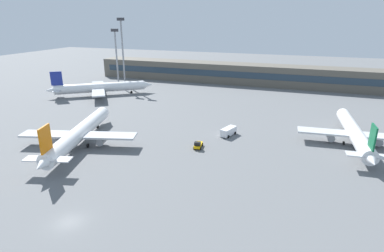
% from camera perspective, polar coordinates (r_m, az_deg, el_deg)
% --- Properties ---
extents(ground_plane, '(400.00, 400.00, 0.00)m').
position_cam_1_polar(ground_plane, '(83.57, -3.56, -1.53)').
color(ground_plane, slate).
extents(terminal_building, '(133.66, 12.13, 9.00)m').
position_cam_1_polar(terminal_building, '(150.47, 7.54, 9.43)').
color(terminal_building, '#5B564C').
rests_on(terminal_building, ground_plane).
extents(airplane_near, '(27.74, 39.03, 9.84)m').
position_cam_1_polar(airplane_near, '(80.95, -19.54, -1.07)').
color(airplane_near, white).
rests_on(airplane_near, ground_plane).
extents(airplane_mid, '(26.47, 37.88, 9.35)m').
position_cam_1_polar(airplane_mid, '(86.57, 27.21, -0.95)').
color(airplane_mid, white).
rests_on(airplane_mid, ground_plane).
extents(airplane_far, '(34.72, 27.52, 10.11)m').
position_cam_1_polar(airplane_far, '(130.09, -16.09, 6.70)').
color(airplane_far, white).
rests_on(airplane_far, ground_plane).
extents(baggage_tug_yellow, '(2.16, 3.75, 1.75)m').
position_cam_1_polar(baggage_tug_yellow, '(74.66, 1.10, -3.42)').
color(baggage_tug_yellow, '#F2B20C').
rests_on(baggage_tug_yellow, ground_plane).
extents(service_van_white, '(3.48, 5.56, 2.08)m').
position_cam_1_polar(service_van_white, '(82.98, 6.61, -0.96)').
color(service_van_white, white).
rests_on(service_van_white, ground_plane).
extents(floodlight_tower_west, '(3.20, 0.80, 29.11)m').
position_cam_1_polar(floodlight_tower_west, '(143.84, -12.44, 13.59)').
color(floodlight_tower_west, gray).
rests_on(floodlight_tower_west, ground_plane).
extents(floodlight_tower_east, '(3.20, 0.80, 24.71)m').
position_cam_1_polar(floodlight_tower_east, '(143.20, -13.51, 12.58)').
color(floodlight_tower_east, gray).
rests_on(floodlight_tower_east, ground_plane).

